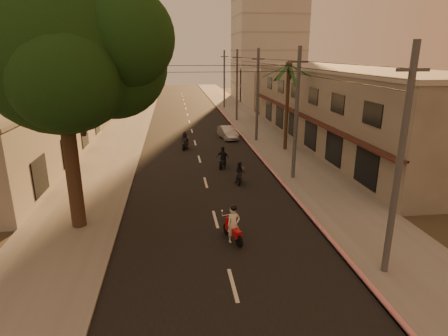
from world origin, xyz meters
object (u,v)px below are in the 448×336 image
Objects in this scene: scooter_mid_a at (240,173)px; scooter_far_a at (185,141)px; scooter_mid_b at (223,158)px; broadleaf_tree at (68,55)px; scooter_red at (233,225)px; palm_tree at (289,70)px; parked_car at (228,133)px.

scooter_mid_a is 0.93× the size of scooter_far_a.
scooter_mid_b is at bearing 114.07° from scooter_mid_a.
broadleaf_tree is 7.62× the size of scooter_mid_a.
scooter_far_a is at bearing 77.55° from scooter_red.
scooter_mid_b is (-6.37, -4.67, -6.36)m from palm_tree.
palm_tree is at bearing 43.48° from broadleaf_tree.
palm_tree is 5.17× the size of scooter_mid_a.
palm_tree reaches higher than scooter_mid_b.
scooter_far_a is 6.13m from parked_car.
palm_tree is at bearing 69.75° from scooter_mid_a.
palm_tree is 4.37× the size of scooter_red.
broadleaf_tree reaches higher than palm_tree.
scooter_red is 1.10× the size of scooter_far_a.
scooter_far_a is at bearing 135.18° from scooter_mid_b.
broadleaf_tree is 20.18m from palm_tree.
scooter_red is at bearing -68.91° from scooter_far_a.
parked_car is at bearing 101.25° from scooter_mid_b.
parked_car is (2.95, 22.11, -0.20)m from scooter_red.
scooter_mid_b reaches higher than scooter_mid_a.
palm_tree is at bearing -59.35° from parked_car.
scooter_mid_b is at bearing 48.11° from broadleaf_tree.
scooter_mid_b is at bearing -50.54° from scooter_far_a.
palm_tree reaches higher than scooter_red.
parked_car is at bearing 128.82° from palm_tree.
scooter_red is 1.18× the size of scooter_mid_a.
scooter_mid_a is (-5.69, -8.43, -6.43)m from palm_tree.
palm_tree is 9.68m from parked_car.
scooter_mid_a is 10.49m from scooter_far_a.
scooter_mid_a is at bearing -103.09° from parked_car.
broadleaf_tree is 3.02× the size of parked_car.
palm_tree is 19.19m from scooter_red.
scooter_red is 1.08× the size of scooter_mid_b.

